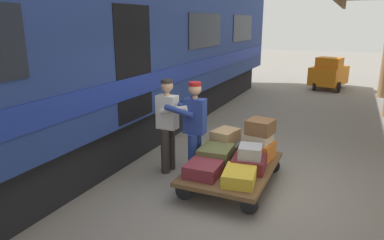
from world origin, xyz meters
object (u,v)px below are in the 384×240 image
suitcase_slate_roller (226,147)px  suitcase_tan_vintage (225,136)px  train_car (68,54)px  suitcase_olive_duffel (216,155)px  suitcase_orange_carryall (258,150)px  baggage_tug (329,74)px  porter_in_overalls (194,127)px  porter_by_door (169,123)px  suitcase_burgundy_valise (204,169)px  suitcase_gray_aluminum (250,152)px  suitcase_maroon_trunk (249,163)px  suitcase_cream_canvas (258,138)px  suitcase_brown_leather (260,127)px  suitcase_yellow_case (240,176)px  luggage_cart (232,169)px

suitcase_slate_roller → suitcase_tan_vintage: (0.03, -0.01, 0.22)m
train_car → suitcase_olive_duffel: bearing=179.7°
suitcase_orange_carryall → baggage_tug: bearing=-93.2°
suitcase_olive_duffel → suitcase_tan_vintage: size_ratio=1.15×
suitcase_tan_vintage → porter_in_overalls: size_ratio=0.30×
porter_in_overalls → porter_by_door: bearing=-5.5°
suitcase_burgundy_valise → suitcase_gray_aluminum: suitcase_gray_aluminum is taller
suitcase_gray_aluminum → porter_in_overalls: size_ratio=0.23×
suitcase_orange_carryall → suitcase_maroon_trunk: 0.55m
suitcase_maroon_trunk → baggage_tug: (-0.53, -9.99, 0.18)m
suitcase_cream_canvas → porter_in_overalls: bearing=26.8°
baggage_tug → suitcase_gray_aluminum: bearing=87.1°
suitcase_tan_vintage → suitcase_brown_leather: bearing=178.6°
train_car → suitcase_cream_canvas: bearing=-171.6°
suitcase_yellow_case → suitcase_orange_carryall: bearing=-90.0°
suitcase_olive_duffel → porter_by_door: (0.95, -0.09, 0.43)m
suitcase_slate_roller → suitcase_orange_carryall: 0.58m
luggage_cart → suitcase_maroon_trunk: bearing=-180.0°
suitcase_gray_aluminum → suitcase_cream_canvas: bearing=-88.3°
suitcase_brown_leather → porter_by_door: (1.56, 0.45, 0.00)m
suitcase_olive_duffel → suitcase_brown_leather: 0.92m
train_car → suitcase_orange_carryall: bearing=-171.7°
suitcase_maroon_trunk → porter_by_door: bearing=-3.4°
suitcase_olive_duffel → suitcase_tan_vintage: bearing=-87.3°
train_car → suitcase_brown_leather: bearing=-171.9°
suitcase_burgundy_valise → suitcase_olive_duffel: 0.55m
suitcase_gray_aluminum → suitcase_tan_vintage: bearing=-43.1°
suitcase_orange_carryall → suitcase_cream_canvas: (0.00, -0.01, 0.22)m
suitcase_orange_carryall → suitcase_olive_duffel: 0.80m
train_car → porter_by_door: 2.40m
suitcase_cream_canvas → suitcase_brown_leather: bearing=159.7°
suitcase_orange_carryall → suitcase_gray_aluminum: bearing=91.3°
suitcase_slate_roller → train_car: bearing=9.8°
suitcase_brown_leather → suitcase_cream_canvas: bearing=-20.3°
train_car → suitcase_slate_roller: (-3.06, -0.53, -1.61)m
suitcase_slate_roller → suitcase_cream_canvas: size_ratio=1.12×
suitcase_gray_aluminum → porter_in_overalls: 1.06m
suitcase_olive_duffel → suitcase_maroon_trunk: (-0.58, 0.00, -0.04)m
suitcase_slate_roller → suitcase_yellow_case: 1.23m
luggage_cart → suitcase_gray_aluminum: 0.47m
suitcase_slate_roller → suitcase_burgundy_valise: bearing=90.0°
suitcase_yellow_case → suitcase_orange_carryall: 1.09m
train_car → suitcase_gray_aluminum: 3.92m
luggage_cart → suitcase_maroon_trunk: size_ratio=3.39×
luggage_cart → porter_by_door: bearing=-4.2°
train_car → suitcase_tan_vintage: size_ratio=37.03×
suitcase_brown_leather → porter_by_door: 1.62m
suitcase_tan_vintage → suitcase_brown_leather: size_ratio=1.20×
suitcase_burgundy_valise → suitcase_tan_vintage: (0.03, -1.10, 0.22)m
suitcase_orange_carryall → porter_in_overalls: 1.21m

